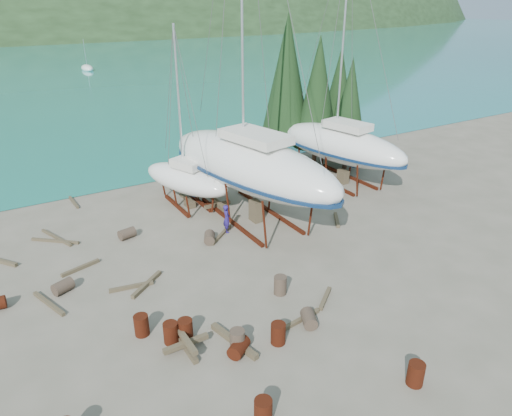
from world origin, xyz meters
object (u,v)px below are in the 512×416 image
large_sailboat_near (250,164)px  small_sailboat_shore (186,179)px  worker (227,219)px  large_sailboat_far (341,144)px

large_sailboat_near → small_sailboat_shore: size_ratio=1.94×
small_sailboat_shore → worker: size_ratio=6.58×
large_sailboat_near → worker: (-2.15, -1.05, -2.60)m
worker → large_sailboat_far: bearing=-56.6°
large_sailboat_far → small_sailboat_shore: (-11.31, 1.70, -0.97)m
small_sailboat_shore → worker: 4.84m
large_sailboat_near → small_sailboat_shore: large_sailboat_near is taller
small_sailboat_shore → large_sailboat_far: bearing=-29.9°
large_sailboat_far → small_sailboat_shore: bearing=160.6°
large_sailboat_far → worker: (-10.92, -3.03, -1.95)m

